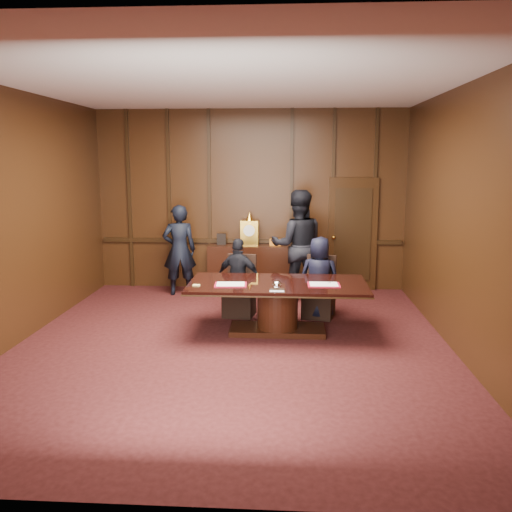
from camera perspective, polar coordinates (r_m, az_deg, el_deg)
The scene contains 13 objects.
room at distance 7.31m, azimuth -2.02°, elevation 3.68°, with size 7.00×7.04×3.50m.
sideboard at distance 10.58m, azimuth -0.68°, elevation -1.07°, with size 1.60×0.45×1.54m.
conference_table at distance 8.02m, azimuth 2.29°, elevation -4.56°, with size 2.62×1.32×0.76m.
folder_left at distance 7.81m, azimuth -2.69°, elevation -3.01°, with size 0.48×0.36×0.02m.
folder_right at distance 7.86m, azimuth 7.14°, elevation -3.00°, with size 0.46×0.34×0.02m.
inkstand at distance 7.51m, azimuth 2.23°, elevation -3.19°, with size 0.20×0.14×0.12m.
notepad at distance 7.81m, azimuth -6.30°, elevation -3.07°, with size 0.10×0.07×0.01m, color #EFD975.
chair_left at distance 8.96m, azimuth -1.73°, elevation -4.42°, with size 0.54×0.54×0.99m.
chair_right at distance 8.93m, azimuth 6.64°, elevation -4.52°, with size 0.58×0.58×0.99m.
signatory_left at distance 8.80m, azimuth -1.82°, elevation -2.32°, with size 0.76×0.31×1.29m, color black.
signatory_right at distance 8.77m, azimuth 6.67°, elevation -2.28°, with size 0.65×0.42×1.33m, color black.
witness_left at distance 10.31m, azimuth -8.07°, elevation 0.63°, with size 0.62×0.41×1.71m, color black.
witness_right at distance 9.82m, azimuth 4.40°, elevation 1.11°, with size 0.98×0.76×2.01m, color black.
Camera 1 is at (0.78, -7.09, 2.55)m, focal length 38.00 mm.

